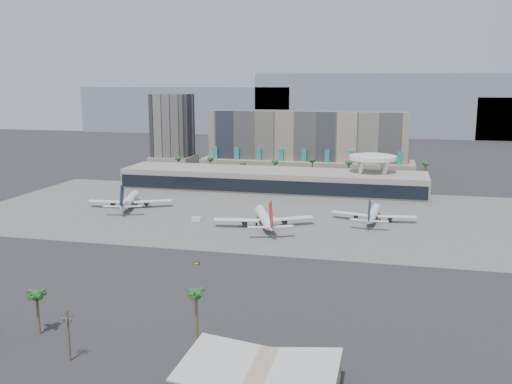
% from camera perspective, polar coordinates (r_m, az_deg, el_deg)
% --- Properties ---
extents(ground, '(900.00, 900.00, 0.00)m').
position_cam_1_polar(ground, '(218.85, -4.41, -5.18)').
color(ground, '#232326').
rests_on(ground, ground).
extents(apron_pad, '(260.00, 130.00, 0.06)m').
position_cam_1_polar(apron_pad, '(270.01, -0.83, -2.03)').
color(apron_pad, '#5B5B59').
rests_on(apron_pad, ground).
extents(mountain_ridge, '(680.00, 60.00, 70.00)m').
position_cam_1_polar(mountain_ridge, '(671.64, 10.42, 8.14)').
color(mountain_ridge, gray).
rests_on(mountain_ridge, ground).
extents(hotel, '(140.00, 30.00, 42.00)m').
position_cam_1_polar(hotel, '(380.90, 5.10, 4.29)').
color(hotel, gray).
rests_on(hotel, ground).
extents(office_tower, '(30.00, 30.00, 52.00)m').
position_cam_1_polar(office_tower, '(432.47, -8.33, 5.82)').
color(office_tower, black).
rests_on(office_tower, ground).
extents(terminal, '(170.00, 32.50, 14.50)m').
position_cam_1_polar(terminal, '(321.13, 1.59, 1.23)').
color(terminal, '#A59D91').
rests_on(terminal, ground).
extents(saucer_structure, '(26.00, 26.00, 21.89)m').
position_cam_1_polar(saucer_structure, '(318.86, 11.57, 3.12)').
color(saucer_structure, white).
rests_on(saucer_structure, ground).
extents(palm_row, '(157.80, 2.80, 13.10)m').
position_cam_1_polar(palm_row, '(353.36, 3.89, 2.76)').
color(palm_row, brown).
rests_on(palm_row, ground).
extents(hangar_right, '(30.55, 20.60, 6.89)m').
position_cam_1_polar(hangar_right, '(117.67, 0.36, -18.41)').
color(hangar_right, tan).
rests_on(hangar_right, ground).
extents(utility_pole, '(3.20, 0.85, 12.00)m').
position_cam_1_polar(utility_pole, '(134.78, -18.27, -13.02)').
color(utility_pole, '#4C3826').
rests_on(utility_pole, ground).
extents(airliner_left, '(40.14, 41.63, 14.70)m').
position_cam_1_polar(airliner_left, '(285.53, -12.54, -0.83)').
color(airliner_left, white).
rests_on(airliner_left, ground).
extents(airliner_centre, '(41.37, 42.73, 15.43)m').
position_cam_1_polar(airliner_centre, '(242.02, 0.87, -2.62)').
color(airliner_centre, white).
rests_on(airliner_centre, ground).
extents(airliner_right, '(37.45, 38.65, 13.34)m').
position_cam_1_polar(airliner_right, '(256.66, 11.62, -2.18)').
color(airliner_right, white).
rests_on(airliner_right, ground).
extents(service_vehicle_a, '(4.34, 2.86, 1.95)m').
position_cam_1_polar(service_vehicle_a, '(253.98, -6.01, -2.71)').
color(service_vehicle_a, white).
rests_on(service_vehicle_a, ground).
extents(service_vehicle_b, '(3.78, 2.21, 1.92)m').
position_cam_1_polar(service_vehicle_b, '(251.12, 1.55, -2.81)').
color(service_vehicle_b, white).
rests_on(service_vehicle_b, ground).
extents(taxiway_sign, '(2.01, 0.35, 0.91)m').
position_cam_1_polar(taxiway_sign, '(194.99, -5.97, -7.10)').
color(taxiway_sign, black).
rests_on(taxiway_sign, ground).
extents(near_palm_a, '(6.00, 6.00, 11.50)m').
position_cam_1_polar(near_palm_a, '(149.93, -21.05, -10.10)').
color(near_palm_a, brown).
rests_on(near_palm_a, ground).
extents(near_palm_b, '(6.00, 6.00, 15.59)m').
position_cam_1_polar(near_palm_b, '(130.26, -6.01, -10.73)').
color(near_palm_b, brown).
rests_on(near_palm_b, ground).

